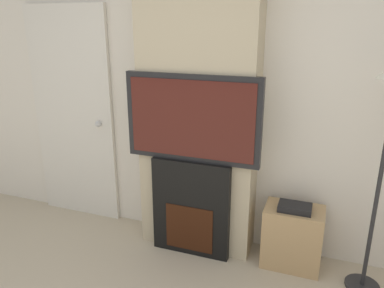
{
  "coord_description": "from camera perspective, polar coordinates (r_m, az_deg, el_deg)",
  "views": [
    {
      "loc": [
        0.99,
        -0.98,
        1.92
      ],
      "look_at": [
        0.0,
        1.71,
        0.99
      ],
      "focal_mm": 35.0,
      "sensor_mm": 36.0,
      "label": 1
    }
  ],
  "objects": [
    {
      "name": "chimney_breast",
      "position": [
        3.05,
        0.96,
        7.29
      ],
      "size": [
        0.97,
        0.29,
        2.7
      ],
      "color": "#BCAD8E",
      "rests_on": "ground_plane"
    },
    {
      "name": "entry_door",
      "position": [
        3.86,
        -17.6,
        4.07
      ],
      "size": [
        0.88,
        0.09,
        2.08
      ],
      "color": "silver",
      "rests_on": "ground_plane"
    },
    {
      "name": "television",
      "position": [
        2.94,
        -0.02,
        3.87
      ],
      "size": [
        1.11,
        0.07,
        0.7
      ],
      "color": "black",
      "rests_on": "fireplace"
    },
    {
      "name": "fireplace",
      "position": [
        3.23,
        -0.01,
        -9.62
      ],
      "size": [
        0.67,
        0.15,
        0.85
      ],
      "color": "black",
      "rests_on": "ground_plane"
    },
    {
      "name": "wall_back",
      "position": [
        3.22,
        2.02,
        7.85
      ],
      "size": [
        6.0,
        0.06,
        2.7
      ],
      "color": "silver",
      "rests_on": "ground_plane"
    },
    {
      "name": "media_stand",
      "position": [
        3.24,
        15.05,
        -13.39
      ],
      "size": [
        0.46,
        0.3,
        0.56
      ],
      "color": "tan",
      "rests_on": "ground_plane"
    }
  ]
}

